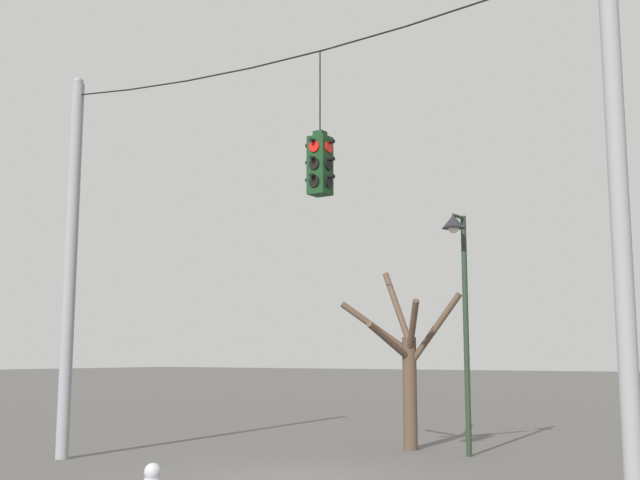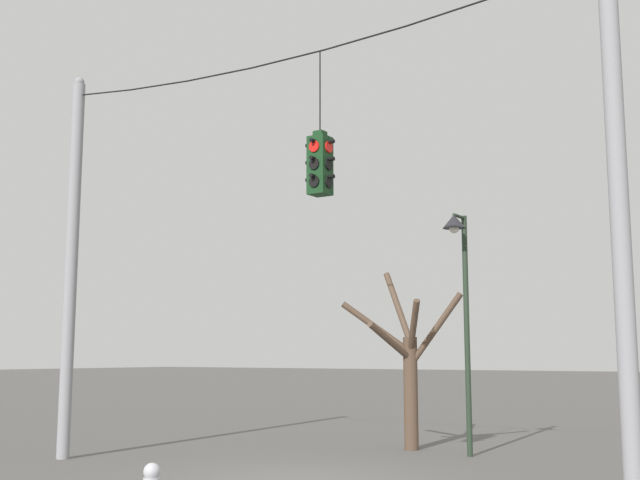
# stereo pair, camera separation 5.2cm
# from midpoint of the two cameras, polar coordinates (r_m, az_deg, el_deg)

# --- Properties ---
(ground_plane) EXTENTS (200.00, 200.00, 0.00)m
(ground_plane) POSITION_cam_midpoint_polar(r_m,az_deg,el_deg) (14.41, -1.76, -16.71)
(ground_plane) COLOR #565451
(utility_pole_left) EXTENTS (0.27, 0.27, 8.26)m
(utility_pole_left) POSITION_cam_midpoint_polar(r_m,az_deg,el_deg) (18.05, -17.18, -1.52)
(utility_pole_left) COLOR gray
(utility_pole_left) RESTS_ON ground_plane
(utility_pole_right) EXTENTS (0.27, 0.27, 8.26)m
(utility_pole_right) POSITION_cam_midpoint_polar(r_m,az_deg,el_deg) (11.81, 20.64, 2.01)
(utility_pole_right) COLOR gray
(utility_pole_right) RESTS_ON ground_plane
(span_wire) EXTENTS (11.37, 0.03, 0.39)m
(span_wire) POSITION_cam_midpoint_polar(r_m,az_deg,el_deg) (15.04, -2.29, 13.15)
(span_wire) COLOR black
(traffic_light_near_right_pole) EXTENTS (0.58, 0.58, 2.61)m
(traffic_light_near_right_pole) POSITION_cam_midpoint_polar(r_m,az_deg,el_deg) (13.99, 0.11, 5.40)
(traffic_light_near_right_pole) COLOR #143819
(street_lamp) EXTENTS (0.50, 0.85, 5.20)m
(street_lamp) POSITION_cam_midpoint_polar(r_m,az_deg,el_deg) (17.63, 10.02, -2.39)
(street_lamp) COLOR #233323
(street_lamp) RESTS_ON ground_plane
(bare_tree) EXTENTS (2.68, 2.15, 4.16)m
(bare_tree) POSITION_cam_midpoint_polar(r_m,az_deg,el_deg) (18.79, 6.32, -8.81)
(bare_tree) COLOR brown
(bare_tree) RESTS_ON ground_plane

